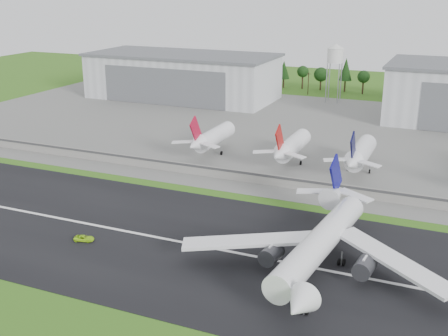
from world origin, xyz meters
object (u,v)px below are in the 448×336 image
at_px(main_airliner, 319,249).
at_px(ground_vehicle, 84,238).
at_px(parked_jet_navy, 359,154).
at_px(parked_jet_red_a, 211,138).
at_px(parked_jet_red_b, 290,147).

distance_m(main_airliner, ground_vehicle, 54.78).
relative_size(ground_vehicle, parked_jet_navy, 0.15).
xyz_separation_m(ground_vehicle, parked_jet_navy, (49.88, 75.02, 5.61)).
distance_m(parked_jet_red_a, parked_jet_navy, 51.44).
height_order(main_airliner, parked_jet_navy, main_airliner).
relative_size(main_airliner, ground_vehicle, 12.56).
distance_m(main_airliner, parked_jet_red_b, 72.16).
bearing_deg(parked_jet_navy, parked_jet_red_a, -179.98).
height_order(ground_vehicle, parked_jet_red_b, parked_jet_red_b).
bearing_deg(ground_vehicle, parked_jet_red_a, -15.42).
distance_m(parked_jet_red_b, parked_jet_navy, 22.58).
bearing_deg(ground_vehicle, parked_jet_red_b, -36.61).
bearing_deg(main_airliner, ground_vehicle, 14.49).
bearing_deg(parked_jet_red_b, main_airliner, -68.25).
distance_m(main_airliner, parked_jet_red_a, 87.07).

